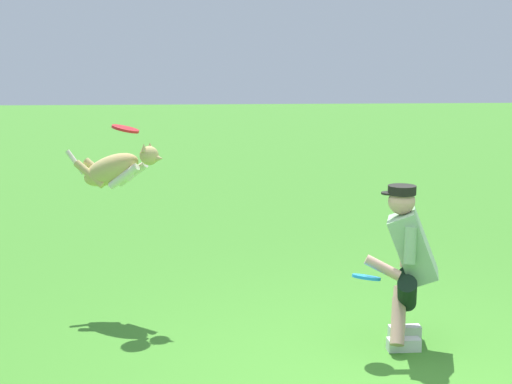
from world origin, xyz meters
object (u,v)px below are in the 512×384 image
frisbee_held (366,277)px  person (408,260)px  dog (116,169)px  frisbee_flying (125,129)px

frisbee_held → person: bearing=-158.6°
dog → frisbee_flying: 0.41m
frisbee_flying → dog: bearing=-49.9°
person → frisbee_held: (0.36, 0.14, -0.09)m
frisbee_flying → frisbee_held: frisbee_flying is taller
person → frisbee_flying: (2.27, -1.00, 0.96)m
person → frisbee_flying: bearing=-6.8°
dog → frisbee_flying: size_ratio=3.88×
person → dog: (2.38, -1.13, 0.58)m
frisbee_flying → frisbee_held: (-1.91, 1.14, -1.04)m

